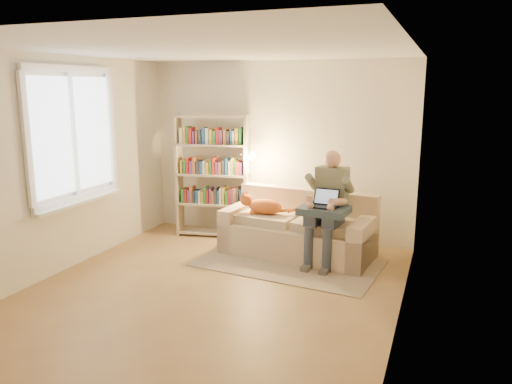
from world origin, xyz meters
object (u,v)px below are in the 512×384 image
at_px(sofa, 299,232).
at_px(cat, 263,206).
at_px(laptop, 325,202).
at_px(bookshelf, 213,170).
at_px(person, 328,201).

bearing_deg(sofa, cat, -165.25).
distance_m(cat, laptop, 0.96).
height_order(cat, bookshelf, bookshelf).
bearing_deg(bookshelf, person, -26.97).
relative_size(sofa, bookshelf, 1.13).
relative_size(sofa, laptop, 6.10).
bearing_deg(laptop, bookshelf, 165.61).
height_order(sofa, person, person).
xyz_separation_m(sofa, bookshelf, (-1.45, 0.37, 0.71)).
relative_size(person, bookshelf, 0.79).
relative_size(cat, laptop, 2.11).
distance_m(cat, bookshelf, 1.12).
xyz_separation_m(person, laptop, (-0.01, -0.13, 0.02)).
relative_size(person, cat, 2.02).
bearing_deg(bookshelf, cat, -35.12).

